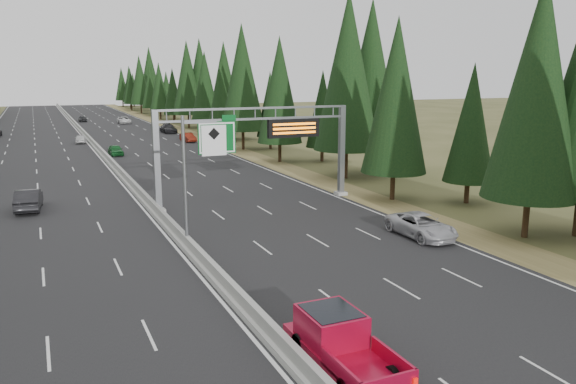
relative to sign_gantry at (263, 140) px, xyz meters
name	(u,v)px	position (x,y,z in m)	size (l,w,h in m)	color
road	(94,147)	(-8.92, 45.12, -5.23)	(32.00, 260.00, 0.08)	black
shoulder_right	(211,141)	(8.88, 45.12, -5.24)	(3.60, 260.00, 0.06)	olive
median_barrier	(94,144)	(-8.92, 45.12, -4.85)	(0.70, 260.00, 0.85)	gray
sign_gantry	(263,140)	(0.00, 0.00, 0.00)	(16.75, 0.98, 7.80)	slate
hov_sign_pole	(194,173)	(-8.33, -9.92, -0.54)	(2.80, 0.50, 8.00)	slate
tree_row_right	(275,84)	(13.12, 28.49, 3.94)	(12.41, 243.05, 18.96)	black
silver_minivan	(421,226)	(5.58, -13.41, -4.44)	(2.48, 5.38, 1.50)	#A9A9AE
red_pickup	(337,337)	(-7.42, -25.58, -4.13)	(2.09, 5.85, 1.91)	black
car_ahead_green	(116,150)	(-7.26, 34.31, -4.51)	(1.61, 4.00, 1.36)	#135320
car_ahead_dkred	(188,137)	(5.26, 45.48, -4.48)	(1.49, 4.28, 1.41)	maroon
car_ahead_dkgrey	(168,128)	(5.58, 60.93, -4.38)	(2.26, 5.56, 1.61)	black
car_ahead_white	(124,120)	(1.26, 85.55, -4.45)	(2.44, 5.30, 1.47)	silver
car_ahead_far	(83,119)	(-6.65, 94.35, -4.50)	(1.62, 4.02, 1.37)	black
car_onc_near	(29,199)	(-17.59, 5.21, -4.36)	(1.75, 5.02, 1.65)	black
car_onc_white	(80,139)	(-10.42, 50.48, -4.52)	(1.57, 3.90, 1.33)	silver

